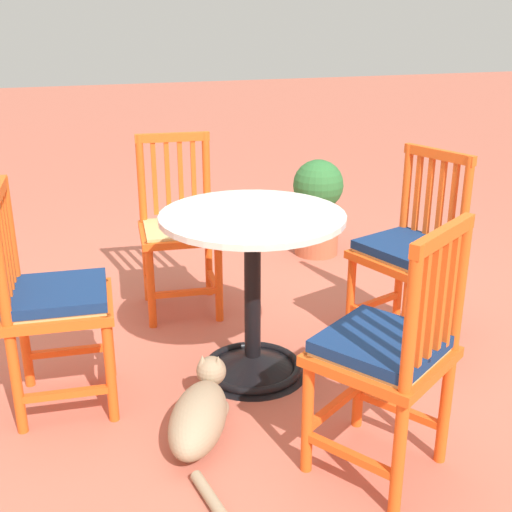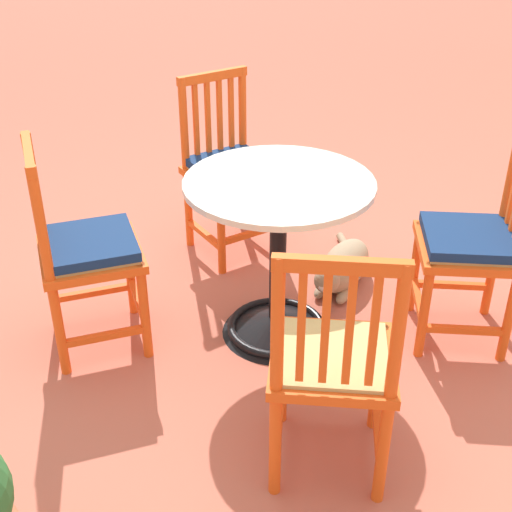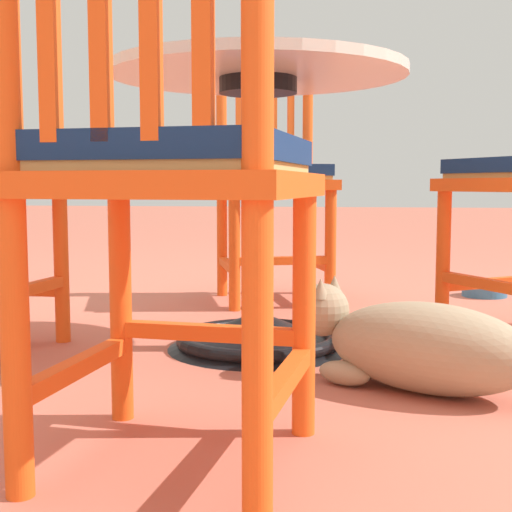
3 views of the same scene
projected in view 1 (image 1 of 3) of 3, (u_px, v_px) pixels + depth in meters
ground_plane at (262, 356)px, 3.06m from camera, size 24.00×24.00×0.00m
cafe_table at (253, 314)px, 2.82m from camera, size 0.76×0.76×0.73m
orange_chair_by_planter at (409, 253)px, 3.05m from camera, size 0.51×0.51×0.91m
orange_chair_at_corner at (179, 231)px, 3.40m from camera, size 0.44×0.44×0.91m
orange_chair_facing_out at (54, 302)px, 2.54m from camera, size 0.43×0.43×0.91m
orange_chair_near_fence at (387, 354)px, 2.16m from camera, size 0.55×0.55×0.91m
tabby_cat at (201, 413)px, 2.46m from camera, size 0.73×0.37×0.23m
terracotta_planter at (318, 205)px, 4.22m from camera, size 0.32×0.32×0.62m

